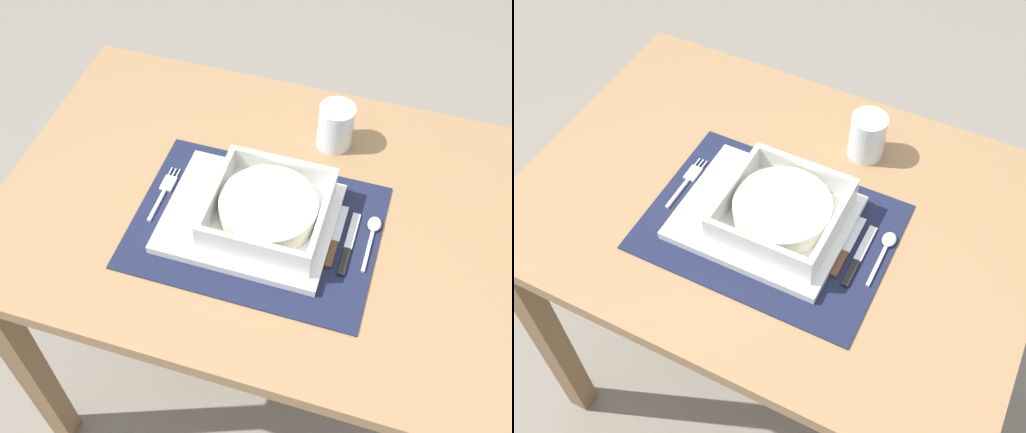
# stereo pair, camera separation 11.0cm
# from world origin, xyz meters

# --- Properties ---
(ground_plane) EXTENTS (6.00, 6.00, 0.00)m
(ground_plane) POSITION_xyz_m (0.00, 0.00, 0.00)
(ground_plane) COLOR gray
(dining_table) EXTENTS (0.93, 0.67, 0.72)m
(dining_table) POSITION_xyz_m (0.00, 0.00, 0.61)
(dining_table) COLOR #936D47
(dining_table) RESTS_ON ground
(placemat) EXTENTS (0.42, 0.31, 0.00)m
(placemat) POSITION_xyz_m (0.01, -0.05, 0.72)
(placemat) COLOR #191E38
(placemat) RESTS_ON dining_table
(serving_plate) EXTENTS (0.29, 0.24, 0.02)m
(serving_plate) POSITION_xyz_m (0.00, -0.05, 0.73)
(serving_plate) COLOR white
(serving_plate) RESTS_ON placemat
(porridge_bowl) EXTENTS (0.20, 0.20, 0.06)m
(porridge_bowl) POSITION_xyz_m (0.03, -0.04, 0.76)
(porridge_bowl) COLOR white
(porridge_bowl) RESTS_ON serving_plate
(fork) EXTENTS (0.02, 0.13, 0.00)m
(fork) POSITION_xyz_m (-0.17, -0.02, 0.73)
(fork) COLOR silver
(fork) RESTS_ON placemat
(spoon) EXTENTS (0.02, 0.12, 0.01)m
(spoon) POSITION_xyz_m (0.21, -0.00, 0.73)
(spoon) COLOR silver
(spoon) RESTS_ON placemat
(butter_knife) EXTENTS (0.01, 0.13, 0.01)m
(butter_knife) POSITION_xyz_m (0.18, -0.05, 0.73)
(butter_knife) COLOR black
(butter_knife) RESTS_ON placemat
(bread_knife) EXTENTS (0.01, 0.13, 0.01)m
(bread_knife) POSITION_xyz_m (0.15, -0.04, 0.73)
(bread_knife) COLOR #59331E
(bread_knife) RESTS_ON placemat
(drinking_glass) EXTENTS (0.07, 0.07, 0.09)m
(drinking_glass) POSITION_xyz_m (0.10, 0.19, 0.76)
(drinking_glass) COLOR white
(drinking_glass) RESTS_ON dining_table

